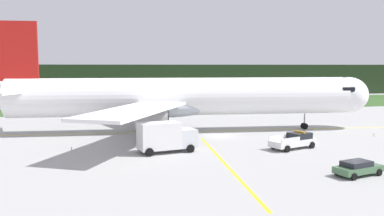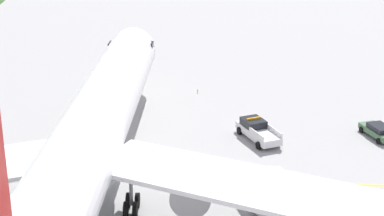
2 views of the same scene
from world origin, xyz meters
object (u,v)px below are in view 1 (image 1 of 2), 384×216
at_px(airliner, 179,98).
at_px(staff_car, 358,168).
at_px(ops_pickup_truck, 294,141).
at_px(catering_truck, 166,136).

xyz_separation_m(airliner, staff_car, (9.71, -26.90, -4.16)).
bearing_deg(airliner, ops_pickup_truck, -55.97).
relative_size(airliner, staff_car, 12.45).
distance_m(ops_pickup_truck, catering_truck, 14.67).
bearing_deg(ops_pickup_truck, airliner, 124.03).
xyz_separation_m(ops_pickup_truck, catering_truck, (-14.56, 1.50, 0.85)).
relative_size(airliner, catering_truck, 8.73).
height_order(catering_truck, staff_car, catering_truck).
relative_size(airliner, ops_pickup_truck, 9.37).
bearing_deg(airliner, catering_truck, -108.26).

